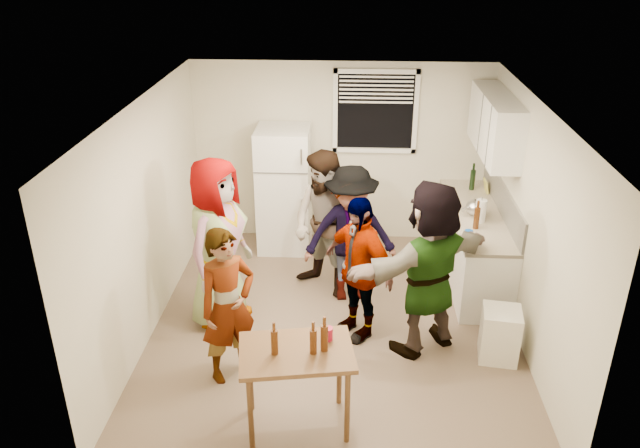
# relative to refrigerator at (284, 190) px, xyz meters

# --- Properties ---
(room) EXTENTS (4.00, 4.50, 2.50)m
(room) POSITION_rel_refrigerator_xyz_m (0.75, -1.88, -0.85)
(room) COLOR beige
(room) RESTS_ON ground
(window) EXTENTS (1.12, 0.10, 1.06)m
(window) POSITION_rel_refrigerator_xyz_m (1.20, 0.33, 1.00)
(window) COLOR white
(window) RESTS_ON room
(refrigerator) EXTENTS (0.70, 0.70, 1.70)m
(refrigerator) POSITION_rel_refrigerator_xyz_m (0.00, 0.00, 0.00)
(refrigerator) COLOR white
(refrigerator) RESTS_ON ground
(counter_lower) EXTENTS (0.60, 2.20, 0.86)m
(counter_lower) POSITION_rel_refrigerator_xyz_m (2.45, -0.73, -0.42)
(counter_lower) COLOR white
(counter_lower) RESTS_ON ground
(countertop) EXTENTS (0.64, 2.22, 0.04)m
(countertop) POSITION_rel_refrigerator_xyz_m (2.45, -0.73, 0.03)
(countertop) COLOR beige
(countertop) RESTS_ON counter_lower
(backsplash) EXTENTS (0.03, 2.20, 0.36)m
(backsplash) POSITION_rel_refrigerator_xyz_m (2.74, -0.73, 0.23)
(backsplash) COLOR #A29E94
(backsplash) RESTS_ON countertop
(upper_cabinets) EXTENTS (0.34, 1.60, 0.70)m
(upper_cabinets) POSITION_rel_refrigerator_xyz_m (2.58, -0.53, 1.10)
(upper_cabinets) COLOR white
(upper_cabinets) RESTS_ON room
(kettle) EXTENTS (0.32, 0.29, 0.22)m
(kettle) POSITION_rel_refrigerator_xyz_m (2.40, -0.81, 0.05)
(kettle) COLOR silver
(kettle) RESTS_ON countertop
(paper_towel) EXTENTS (0.13, 0.13, 0.27)m
(paper_towel) POSITION_rel_refrigerator_xyz_m (2.43, -0.99, 0.05)
(paper_towel) COLOR white
(paper_towel) RESTS_ON countertop
(wine_bottle) EXTENTS (0.07, 0.07, 0.27)m
(wine_bottle) POSITION_rel_refrigerator_xyz_m (2.50, 0.01, 0.05)
(wine_bottle) COLOR black
(wine_bottle) RESTS_ON countertop
(beer_bottle_counter) EXTENTS (0.07, 0.07, 0.25)m
(beer_bottle_counter) POSITION_rel_refrigerator_xyz_m (2.35, -1.19, 0.05)
(beer_bottle_counter) COLOR #47230C
(beer_bottle_counter) RESTS_ON countertop
(blue_cup) EXTENTS (0.09, 0.09, 0.12)m
(blue_cup) POSITION_rel_refrigerator_xyz_m (2.21, -1.51, 0.05)
(blue_cup) COLOR #0B4AB2
(blue_cup) RESTS_ON countertop
(picture_frame) EXTENTS (0.02, 0.20, 0.16)m
(picture_frame) POSITION_rel_refrigerator_xyz_m (2.67, -0.06, 0.13)
(picture_frame) COLOR #DAD254
(picture_frame) RESTS_ON countertop
(trash_bin) EXTENTS (0.43, 0.43, 0.56)m
(trash_bin) POSITION_rel_refrigerator_xyz_m (2.45, -2.40, -0.60)
(trash_bin) COLOR white
(trash_bin) RESTS_ON ground
(serving_table) EXTENTS (1.05, 0.79, 0.81)m
(serving_table) POSITION_rel_refrigerator_xyz_m (0.47, -3.49, -0.85)
(serving_table) COLOR brown
(serving_table) RESTS_ON ground
(beer_bottle_table) EXTENTS (0.06, 0.06, 0.25)m
(beer_bottle_table) POSITION_rel_refrigerator_xyz_m (0.71, -3.47, -0.04)
(beer_bottle_table) COLOR #47230C
(beer_bottle_table) RESTS_ON serving_table
(red_cup) EXTENTS (0.09, 0.09, 0.12)m
(red_cup) POSITION_rel_refrigerator_xyz_m (0.73, -3.32, -0.04)
(red_cup) COLOR #AB1030
(red_cup) RESTS_ON serving_table
(guest_grey) EXTENTS (2.14, 1.56, 0.61)m
(guest_grey) POSITION_rel_refrigerator_xyz_m (-0.52, -1.86, -0.85)
(guest_grey) COLOR #9A9A9A
(guest_grey) RESTS_ON ground
(guest_stripe) EXTENTS (1.46, 1.59, 0.38)m
(guest_stripe) POSITION_rel_refrigerator_xyz_m (-0.24, -2.81, -0.85)
(guest_stripe) COLOR #141933
(guest_stripe) RESTS_ON ground
(guest_back_left) EXTENTS (1.80, 1.92, 0.67)m
(guest_back_left) POSITION_rel_refrigerator_xyz_m (0.61, -1.16, -0.85)
(guest_back_left) COLOR brown
(guest_back_left) RESTS_ON ground
(guest_back_right) EXTENTS (1.29, 1.79, 0.62)m
(guest_back_right) POSITION_rel_refrigerator_xyz_m (0.91, -1.29, -0.85)
(guest_back_right) COLOR #47474C
(guest_back_right) RESTS_ON ground
(guest_black) EXTENTS (1.82, 1.81, 0.39)m
(guest_black) POSITION_rel_refrigerator_xyz_m (0.99, -2.04, -0.85)
(guest_black) COLOR black
(guest_black) RESTS_ON ground
(guest_orange) EXTENTS (2.49, 2.53, 0.55)m
(guest_orange) POSITION_rel_refrigerator_xyz_m (1.71, -2.24, -0.85)
(guest_orange) COLOR #C97145
(guest_orange) RESTS_ON ground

